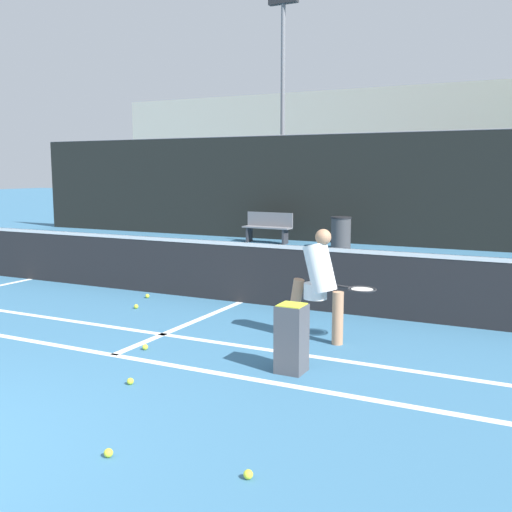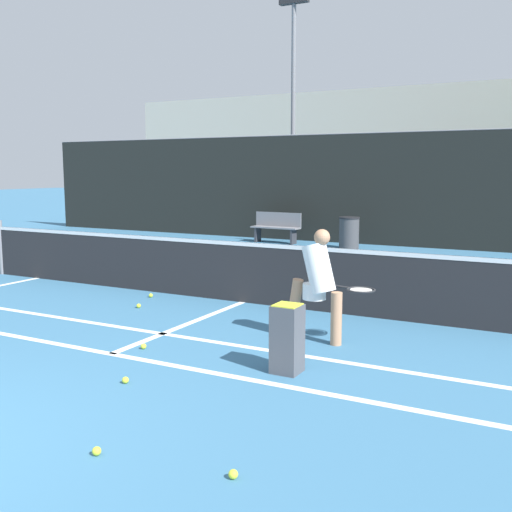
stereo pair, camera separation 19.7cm
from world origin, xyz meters
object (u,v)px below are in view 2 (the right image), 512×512
object	(u,v)px
ball_hopper	(287,337)
courtside_bench	(276,227)
trash_bin	(349,233)
player_practicing	(318,281)
parked_car	(474,218)

from	to	relation	value
ball_hopper	courtside_bench	xyz separation A→B (m)	(-4.95, 9.88, 0.09)
courtside_bench	trash_bin	xyz separation A→B (m)	(2.26, -0.27, -0.04)
player_practicing	trash_bin	distance (m)	8.77
player_practicing	ball_hopper	distance (m)	1.28
player_practicing	courtside_bench	xyz separation A→B (m)	(-4.79, 8.66, -0.27)
courtside_bench	trash_bin	distance (m)	2.27
player_practicing	trash_bin	size ratio (longest dim) A/B	1.63
courtside_bench	parked_car	size ratio (longest dim) A/B	0.31
player_practicing	parked_car	xyz separation A→B (m)	(-0.11, 13.33, -0.17)
trash_bin	parked_car	world-z (taller)	parked_car
trash_bin	courtside_bench	bearing A→B (deg)	173.19
player_practicing	ball_hopper	bearing A→B (deg)	-70.09
player_practicing	courtside_bench	bearing A→B (deg)	131.29
ball_hopper	trash_bin	size ratio (longest dim) A/B	0.85
ball_hopper	trash_bin	xyz separation A→B (m)	(-2.70, 9.61, 0.05)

